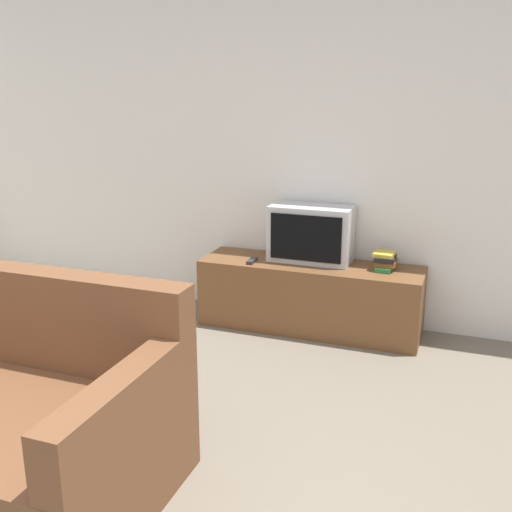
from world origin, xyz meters
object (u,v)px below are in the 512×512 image
object	(u,v)px
television	(311,234)
remote_on_stand	(252,261)
tv_stand	(310,296)
book_stack	(385,261)

from	to	relation	value
television	remote_on_stand	distance (m)	0.48
television	remote_on_stand	world-z (taller)	television
television	remote_on_stand	size ratio (longest dim) A/B	3.89
tv_stand	remote_on_stand	world-z (taller)	remote_on_stand
television	tv_stand	bearing A→B (deg)	-72.90
tv_stand	book_stack	bearing A→B (deg)	5.21
tv_stand	television	distance (m)	0.47
television	remote_on_stand	xyz separation A→B (m)	(-0.40, -0.19, -0.20)
book_stack	remote_on_stand	distance (m)	0.97
tv_stand	remote_on_stand	size ratio (longest dim) A/B	10.54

